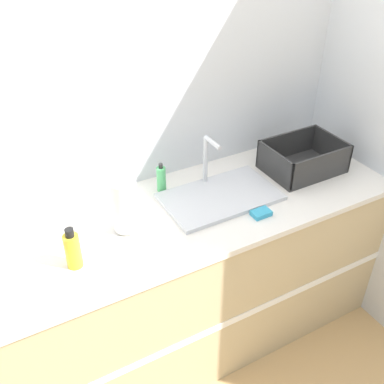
{
  "coord_description": "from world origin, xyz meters",
  "views": [
    {
      "loc": [
        -0.69,
        -1.17,
        2.18
      ],
      "look_at": [
        0.12,
        0.3,
        1.03
      ],
      "focal_mm": 42.0,
      "sensor_mm": 36.0,
      "label": 1
    }
  ],
  "objects_px": {
    "dish_rack": "(303,160)",
    "bottle_yellow": "(73,250)",
    "paper_towel_roll": "(125,206)",
    "soap_dispenser": "(161,179)",
    "sink": "(220,194)"
  },
  "relations": [
    {
      "from": "dish_rack",
      "to": "bottle_yellow",
      "type": "distance_m",
      "value": 1.3
    },
    {
      "from": "sink",
      "to": "dish_rack",
      "type": "distance_m",
      "value": 0.53
    },
    {
      "from": "dish_rack",
      "to": "soap_dispenser",
      "type": "bearing_deg",
      "value": 166.37
    },
    {
      "from": "paper_towel_roll",
      "to": "bottle_yellow",
      "type": "relative_size",
      "value": 1.36
    },
    {
      "from": "sink",
      "to": "dish_rack",
      "type": "relative_size",
      "value": 1.4
    },
    {
      "from": "soap_dispenser",
      "to": "paper_towel_roll",
      "type": "bearing_deg",
      "value": -142.77
    },
    {
      "from": "sink",
      "to": "soap_dispenser",
      "type": "xyz_separation_m",
      "value": [
        -0.22,
        0.2,
        0.05
      ]
    },
    {
      "from": "sink",
      "to": "paper_towel_roll",
      "type": "xyz_separation_m",
      "value": [
        -0.49,
        -0.01,
        0.11
      ]
    },
    {
      "from": "sink",
      "to": "paper_towel_roll",
      "type": "relative_size",
      "value": 2.22
    },
    {
      "from": "paper_towel_roll",
      "to": "bottle_yellow",
      "type": "distance_m",
      "value": 0.3
    },
    {
      "from": "paper_towel_roll",
      "to": "bottle_yellow",
      "type": "xyz_separation_m",
      "value": [
        -0.27,
        -0.12,
        -0.05
      ]
    },
    {
      "from": "bottle_yellow",
      "to": "soap_dispenser",
      "type": "height_order",
      "value": "bottle_yellow"
    },
    {
      "from": "soap_dispenser",
      "to": "bottle_yellow",
      "type": "bearing_deg",
      "value": -149.24
    },
    {
      "from": "soap_dispenser",
      "to": "dish_rack",
      "type": "bearing_deg",
      "value": -13.63
    },
    {
      "from": "dish_rack",
      "to": "paper_towel_roll",
      "type": "bearing_deg",
      "value": -178.69
    }
  ]
}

